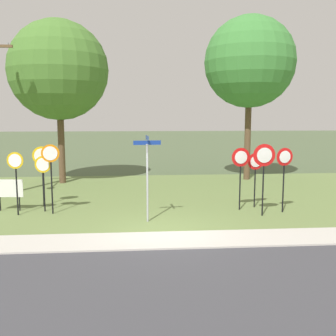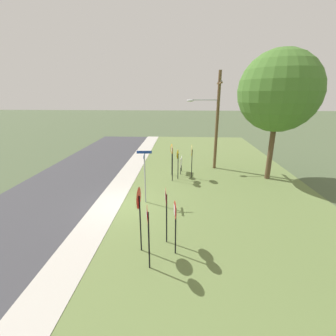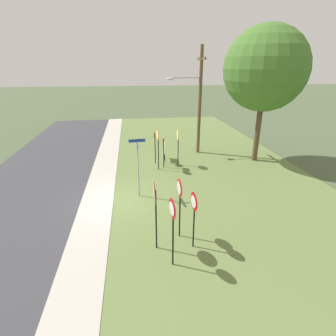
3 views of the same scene
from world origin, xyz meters
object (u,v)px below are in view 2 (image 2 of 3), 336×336
stop_sign_near_right (178,158)px  stop_sign_far_center (192,154)px  stop_sign_near_left (172,155)px  yield_sign_near_left (166,202)px  oak_tree_left (279,92)px  yield_sign_far_right (139,204)px  street_name_post (145,173)px  notice_board (181,163)px  stop_sign_far_left (172,153)px  yield_sign_far_left (175,216)px  utility_pole (215,118)px  yield_sign_near_right (147,222)px

stop_sign_near_right → stop_sign_far_center: (-0.27, 1.00, 0.25)m
stop_sign_near_right → stop_sign_near_left: bearing=-36.2°
yield_sign_near_left → oak_tree_left: (-8.21, 7.00, 4.27)m
yield_sign_far_right → oak_tree_left: oak_tree_left is taller
stop_sign_near_right → street_name_post: 4.36m
street_name_post → notice_board: size_ratio=2.44×
stop_sign_far_center → stop_sign_far_left: bearing=-111.5°
stop_sign_near_left → stop_sign_far_left: bearing=177.5°
yield_sign_far_right → stop_sign_far_center: bearing=166.2°
yield_sign_near_left → notice_board: (-9.09, 0.61, -1.02)m
stop_sign_near_right → yield_sign_far_left: 8.42m
stop_sign_near_right → utility_pole: utility_pole is taller
stop_sign_far_left → yield_sign_far_right: yield_sign_far_right is taller
utility_pole → notice_board: 4.50m
stop_sign_far_left → notice_board: size_ratio=1.92×
stop_sign_far_left → yield_sign_near_right: yield_sign_near_right is taller
stop_sign_far_center → utility_pole: bearing=145.5°
stop_sign_near_right → yield_sign_near_left: bearing=6.8°
stop_sign_near_left → yield_sign_far_left: bearing=-3.3°
yield_sign_far_left → utility_pole: utility_pole is taller
yield_sign_far_left → yield_sign_far_right: bearing=-103.0°
yield_sign_far_left → stop_sign_near_left: bearing=174.8°
stop_sign_far_left → yield_sign_far_right: 9.23m
stop_sign_far_left → notice_board: 1.26m
stop_sign_far_center → street_name_post: street_name_post is taller
yield_sign_near_left → yield_sign_far_left: 0.84m
yield_sign_near_left → street_name_post: size_ratio=0.81×
stop_sign_near_right → street_name_post: (3.98, -1.76, 0.24)m
yield_sign_near_right → yield_sign_far_left: size_ratio=1.12×
stop_sign_near_right → stop_sign_far_left: stop_sign_far_left is taller
notice_board → oak_tree_left: size_ratio=0.14×
street_name_post → yield_sign_near_right: bearing=5.1°
stop_sign_near_left → stop_sign_far_left: size_ratio=1.11×
street_name_post → yield_sign_near_left: bearing=16.3°
yield_sign_far_left → street_name_post: street_name_post is taller
yield_sign_near_left → yield_sign_near_right: size_ratio=0.99×
stop_sign_near_left → utility_pole: size_ratio=0.35×
utility_pole → stop_sign_near_right: bearing=-45.1°
stop_sign_near_right → notice_board: 1.60m
yield_sign_far_left → yield_sign_far_right: yield_sign_far_right is taller
stop_sign_near_left → stop_sign_far_center: 1.54m
yield_sign_far_left → stop_sign_far_center: bearing=165.4°
yield_sign_near_left → yield_sign_far_right: 1.17m
stop_sign_far_left → yield_sign_near_left: size_ratio=0.97×
stop_sign_near_left → stop_sign_near_right: stop_sign_near_left is taller
yield_sign_far_right → stop_sign_far_left: bearing=176.1°
stop_sign_far_left → stop_sign_far_center: (0.62, 1.48, 0.10)m
stop_sign_near_right → stop_sign_far_center: size_ratio=0.88×
stop_sign_far_center → yield_sign_near_left: 8.07m
stop_sign_near_left → street_name_post: bearing=-27.3°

